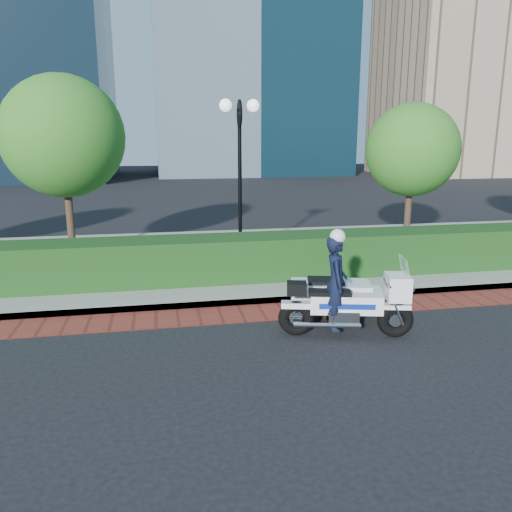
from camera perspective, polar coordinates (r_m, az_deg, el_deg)
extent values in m
plane|color=black|center=(8.49, -2.77, -10.19)|extent=(120.00, 120.00, 0.00)
cube|color=maroon|center=(9.87, -4.04, -6.75)|extent=(60.00, 1.00, 0.01)
cube|color=gray|center=(14.15, -6.31, -0.35)|extent=(60.00, 8.00, 0.15)
cube|color=black|center=(11.69, -5.37, -0.31)|extent=(18.00, 1.20, 1.00)
cylinder|color=black|center=(13.44, -1.79, -0.01)|extent=(0.30, 0.30, 0.30)
cylinder|color=black|center=(13.15, -1.85, 7.87)|extent=(0.10, 0.10, 3.70)
cylinder|color=black|center=(13.10, -1.91, 15.95)|extent=(0.04, 0.70, 0.70)
sphere|color=white|center=(13.06, -3.50, 16.82)|extent=(0.32, 0.32, 0.32)
sphere|color=white|center=(13.18, -0.34, 16.81)|extent=(0.32, 0.32, 0.32)
cylinder|color=#332319|center=(14.58, -20.47, 3.94)|extent=(0.20, 0.20, 2.17)
sphere|color=#1F6A1A|center=(14.42, -21.18, 12.61)|extent=(3.20, 3.20, 3.20)
cylinder|color=#332319|center=(16.28, 16.95, 4.65)|extent=(0.20, 0.20, 1.92)
sphere|color=#1F6A1A|center=(16.12, 17.41, 11.49)|extent=(2.80, 2.80, 2.80)
cube|color=gray|center=(55.23, 22.97, 23.32)|extent=(14.00, 12.00, 28.00)
torus|color=black|center=(8.83, 4.60, -7.09)|extent=(0.66, 0.34, 0.63)
torus|color=black|center=(9.05, 15.63, -7.03)|extent=(0.66, 0.34, 0.63)
cube|color=white|center=(8.81, 10.26, -5.40)|extent=(1.28, 0.59, 0.32)
cube|color=silver|center=(8.88, 9.89, -6.81)|extent=(0.60, 0.50, 0.27)
cube|color=white|center=(8.87, 15.87, -3.44)|extent=(0.50, 0.60, 0.43)
cube|color=silver|center=(8.80, 16.61, -1.35)|extent=(0.23, 0.49, 0.38)
cube|color=black|center=(8.72, 8.44, -4.21)|extent=(0.76, 0.45, 0.10)
cube|color=black|center=(8.65, 4.67, -3.71)|extent=(0.40, 0.38, 0.21)
cube|color=white|center=(9.59, 8.49, -4.51)|extent=(1.60, 1.00, 0.53)
cube|color=black|center=(9.50, 7.97, -2.86)|extent=(0.76, 0.62, 0.08)
torus|color=black|center=(10.09, 7.65, -5.01)|extent=(0.50, 0.26, 0.48)
imported|color=black|center=(8.67, 9.11, -3.05)|extent=(0.53, 0.68, 1.65)
sphere|color=white|center=(8.49, 9.30, 2.17)|extent=(0.27, 0.27, 0.27)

